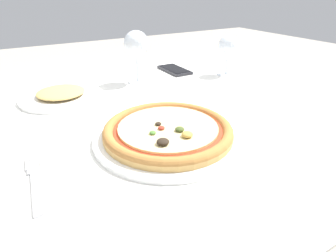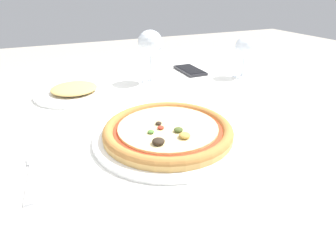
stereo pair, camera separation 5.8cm
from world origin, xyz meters
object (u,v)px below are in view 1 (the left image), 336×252
(wine_glass_far_left, at_px, (136,45))
(fork, at_px, (36,180))
(cell_phone, at_px, (174,70))
(side_plate, at_px, (61,95))
(pizza_plate, at_px, (168,132))
(wine_glass_far_right, at_px, (228,47))
(dining_table, at_px, (180,130))

(wine_glass_far_left, bearing_deg, fork, -133.13)
(cell_phone, relative_size, side_plate, 0.63)
(pizza_plate, relative_size, cell_phone, 2.15)
(pizza_plate, relative_size, wine_glass_far_right, 2.25)
(dining_table, xyz_separation_m, cell_phone, (0.14, 0.27, 0.09))
(dining_table, distance_m, pizza_plate, 0.24)
(pizza_plate, bearing_deg, dining_table, 50.09)
(pizza_plate, height_order, cell_phone, pizza_plate)
(pizza_plate, bearing_deg, fork, -177.12)
(cell_phone, distance_m, side_plate, 0.43)
(fork, bearing_deg, wine_glass_far_right, 24.83)
(pizza_plate, distance_m, side_plate, 0.38)
(dining_table, distance_m, side_plate, 0.35)
(dining_table, bearing_deg, wine_glass_far_left, 98.08)
(pizza_plate, relative_size, side_plate, 1.36)
(dining_table, distance_m, wine_glass_far_left, 0.30)
(side_plate, bearing_deg, wine_glass_far_right, -5.44)
(side_plate, bearing_deg, fork, -107.68)
(fork, bearing_deg, side_plate, 72.32)
(wine_glass_far_right, distance_m, cell_phone, 0.21)
(wine_glass_far_right, relative_size, cell_phone, 0.95)
(side_plate, bearing_deg, dining_table, -34.05)
(wine_glass_far_right, bearing_deg, pizza_plate, -144.23)
(pizza_plate, bearing_deg, wine_glass_far_right, 35.77)
(cell_phone, height_order, side_plate, side_plate)
(side_plate, bearing_deg, pizza_plate, -67.90)
(cell_phone, bearing_deg, pizza_plate, -122.98)
(fork, xyz_separation_m, wine_glass_far_right, (0.68, 0.31, 0.10))
(fork, distance_m, wine_glass_far_right, 0.75)
(dining_table, height_order, cell_phone, cell_phone)
(fork, relative_size, cell_phone, 1.18)
(pizza_plate, xyz_separation_m, wine_glass_far_right, (0.42, 0.30, 0.08))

